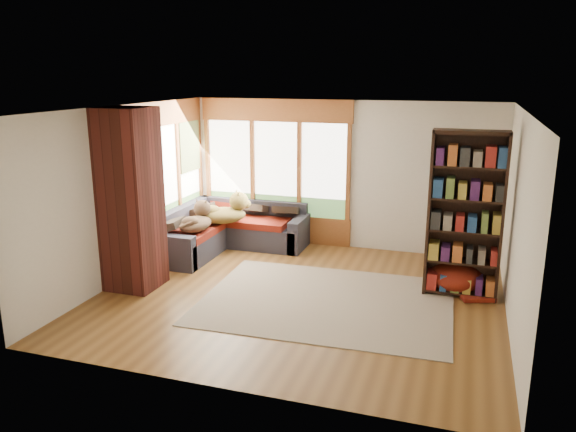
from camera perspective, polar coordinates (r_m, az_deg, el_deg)
The scene contains 17 objects.
floor at distance 7.98m, azimuth 1.12°, elevation -8.15°, with size 5.50×5.50×0.00m, color brown.
ceiling at distance 7.38m, azimuth 1.22°, elevation 10.83°, with size 5.50×5.50×0.00m, color white.
wall_back at distance 9.94m, azimuth 5.34°, elevation 4.18°, with size 5.50×0.04×2.60m, color silver.
wall_front at distance 5.32m, azimuth -6.66°, elevation -5.06°, with size 5.50×0.04×2.60m, color silver.
wall_left at distance 8.75m, azimuth -16.36°, elevation 2.22°, with size 0.04×5.00×2.60m, color silver.
wall_right at distance 7.30m, azimuth 22.31°, elevation -0.67°, with size 0.04×5.00×2.60m, color silver.
windows_back at distance 10.23m, azimuth -1.28°, elevation 4.81°, with size 2.82×0.10×1.90m.
windows_left at distance 9.72m, azimuth -12.29°, elevation 3.97°, with size 0.10×2.62×1.90m.
roller_blind at distance 10.36m, azimuth -9.97°, elevation 6.96°, with size 0.03×0.72×0.90m, color olive.
brick_chimney at distance 8.27m, azimuth -15.69°, elevation 1.59°, with size 0.70×0.70×2.60m, color #471914.
sectional_sofa at distance 10.04m, azimuth -6.77°, elevation -1.61°, with size 2.20×2.20×0.80m.
area_rug at distance 7.82m, azimuth 3.93°, elevation -8.61°, with size 3.36×2.57×0.01m, color beige.
bookshelf at distance 8.02m, azimuth 17.54°, elevation 0.04°, with size 1.00×0.33×2.32m.
pouf at distance 8.47m, azimuth 16.65°, elevation -5.79°, with size 0.78×0.78×0.42m, color maroon.
dog_tan at distance 9.75m, azimuth -6.31°, elevation 0.80°, with size 0.97×0.88×0.47m.
dog_brindle at distance 9.38m, azimuth -9.24°, elevation -0.08°, with size 0.47×0.76×0.41m.
throw_pillows at distance 10.04m, azimuth -6.30°, elevation 1.19°, with size 1.98×1.68×0.45m.
Camera 1 is at (2.12, -7.05, 3.08)m, focal length 35.00 mm.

